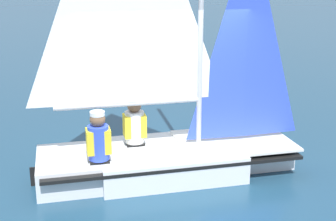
{
  "coord_description": "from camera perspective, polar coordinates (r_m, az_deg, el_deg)",
  "views": [
    {
      "loc": [
        1.95,
        6.48,
        3.07
      ],
      "look_at": [
        0.0,
        0.0,
        1.02
      ],
      "focal_mm": 50.0,
      "sensor_mm": 36.0,
      "label": 1
    }
  ],
  "objects": [
    {
      "name": "sailor_crew",
      "position": [
        6.76,
        -8.44,
        -4.46
      ],
      "size": [
        0.35,
        0.32,
        1.16
      ],
      "rotation": [
        0.0,
        0.0,
        3.09
      ],
      "color": "black",
      "rests_on": "ground_plane"
    },
    {
      "name": "sailor_helm",
      "position": [
        7.34,
        -4.08,
        -2.54
      ],
      "size": [
        0.35,
        0.32,
        1.16
      ],
      "rotation": [
        0.0,
        0.0,
        3.09
      ],
      "color": "black",
      "rests_on": "ground_plane"
    },
    {
      "name": "ground_plane",
      "position": [
        7.43,
        0.0,
        -7.51
      ],
      "size": [
        260.0,
        260.0,
        0.0
      ],
      "primitive_type": "plane",
      "color": "navy"
    },
    {
      "name": "sailboat_main",
      "position": [
        7.14,
        -0.28,
        -1.97
      ],
      "size": [
        4.08,
        1.64,
        5.08
      ],
      "rotation": [
        0.0,
        0.0,
        3.09
      ],
      "color": "silver",
      "rests_on": "ground_plane"
    }
  ]
}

